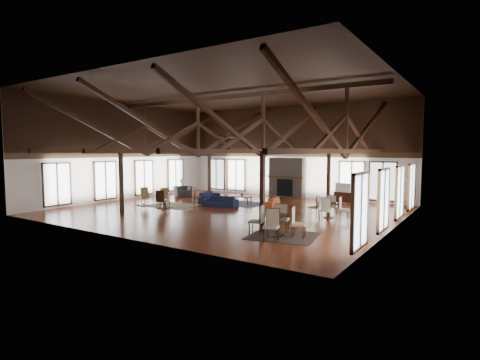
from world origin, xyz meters
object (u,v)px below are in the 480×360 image
Objects in this scene: sofa_orange at (270,202)px; cafe_table_far at (329,207)px; sofa_navy_left at (210,196)px; sofa_navy_front at (221,201)px; cafe_table_near at (277,221)px; coffee_table at (242,197)px; armchair at (183,191)px; tv_console at (344,197)px.

cafe_table_far is at bearing 55.18° from sofa_orange.
sofa_navy_left is at bearing 168.63° from cafe_table_far.
sofa_navy_front is 7.58m from cafe_table_near.
sofa_orange is 0.91× the size of cafe_table_far.
cafe_table_far is at bearing 86.95° from cafe_table_near.
cafe_table_near reaches higher than coffee_table.
sofa_orange is 1.62× the size of armchair.
coffee_table is (0.38, 1.60, 0.11)m from sofa_navy_front.
sofa_navy_left is 1.60× the size of coffee_table.
cafe_table_near is at bearing -91.78° from armchair.
sofa_orange is 1.47× the size of coffee_table.
cafe_table_far is at bearing -10.02° from sofa_navy_front.
sofa_navy_front reaches higher than sofa_orange.
tv_console is at bearing 135.49° from sofa_orange.
coffee_table is 6.27m from tv_console.
coffee_table is at bearing -66.11° from armchair.
sofa_orange is 7.15m from armchair.
cafe_table_far reaches higher than coffee_table.
cafe_table_far is (0.24, 4.59, -0.06)m from cafe_table_near.
cafe_table_near is (7.94, -6.24, 0.27)m from sofa_navy_left.
armchair is 0.95× the size of tv_console.
cafe_table_far reaches higher than sofa_navy_left.
cafe_table_near is (10.76, -6.91, 0.20)m from armchair.
sofa_navy_front reaches higher than coffee_table.
tv_console is (-1.21, 5.93, -0.20)m from cafe_table_far.
armchair reaches higher than sofa_navy_front.
cafe_table_far is (11.00, -2.32, 0.14)m from armchair.
coffee_table is at bearing -103.25° from sofa_navy_left.
cafe_table_far reaches higher than armchair.
armchair reaches higher than tv_console.
coffee_table is 6.06m from cafe_table_far.
tv_console is at bearing 101.56° from cafe_table_far.
coffee_table is 8.39m from cafe_table_near.
sofa_orange is at bearing -65.10° from armchair.
sofa_navy_front is 1.11× the size of sofa_orange.
armchair is (-4.80, 2.24, 0.07)m from sofa_navy_front.
armchair is at bearing -108.97° from sofa_orange.
sofa_navy_front is 1.64m from coffee_table.
sofa_navy_left is at bearing -177.86° from coffee_table.
cafe_table_far reaches higher than sofa_navy_front.
cafe_table_near is at bearing -93.05° from cafe_table_far.
tv_console is at bearing 40.26° from sofa_navy_front.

